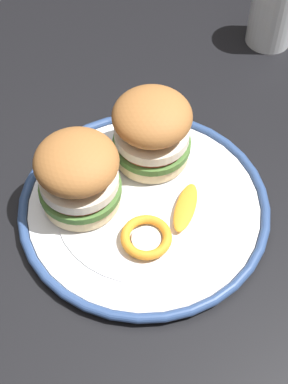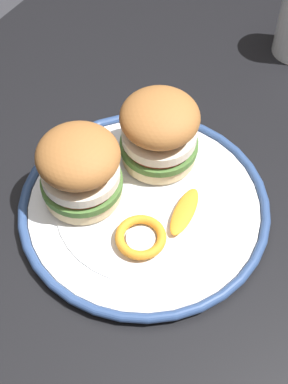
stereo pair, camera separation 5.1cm
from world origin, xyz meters
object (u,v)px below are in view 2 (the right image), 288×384
at_px(dinner_plate, 144,206).
at_px(sandwich_half_left, 80,168).
at_px(sandwich_half_right, 159,130).
at_px(dining_table, 145,284).

bearing_deg(dinner_plate, sandwich_half_left, -68.66).
bearing_deg(sandwich_half_left, sandwich_half_right, 154.58).
relative_size(dinner_plate, sandwich_half_left, 2.38).
bearing_deg(dinner_plate, sandwich_half_right, -162.17).
distance_m(dining_table, sandwich_half_right, 0.21).
relative_size(sandwich_half_left, sandwich_half_right, 1.14).
xyz_separation_m(dining_table, dinner_plate, (-0.05, -0.03, 0.10)).
bearing_deg(sandwich_half_right, sandwich_half_left, -25.42).
distance_m(dining_table, sandwich_half_left, 0.19).
xyz_separation_m(dinner_plate, sandwich_half_left, (0.03, -0.07, 0.06)).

